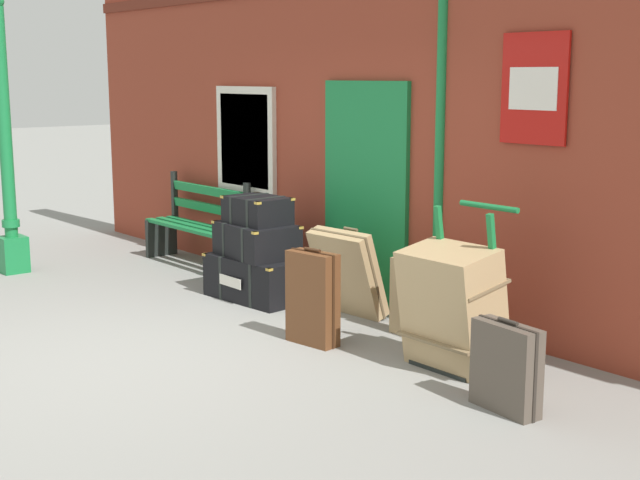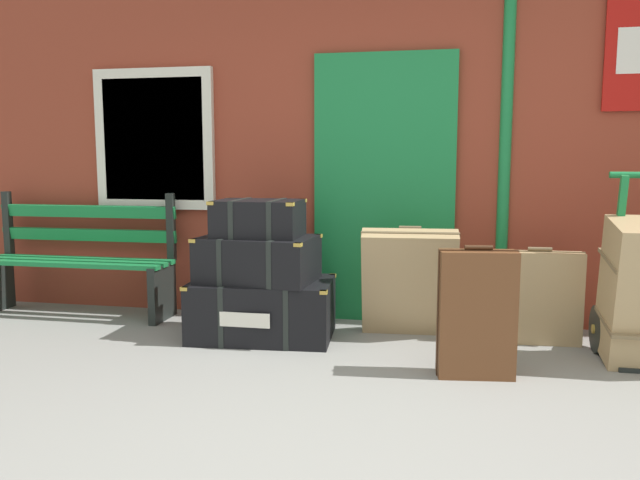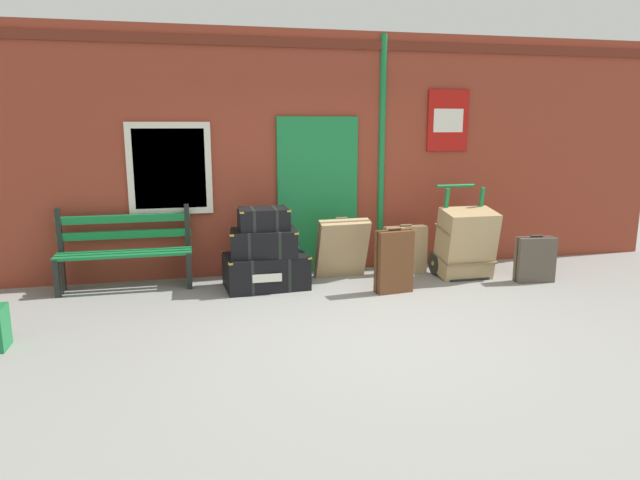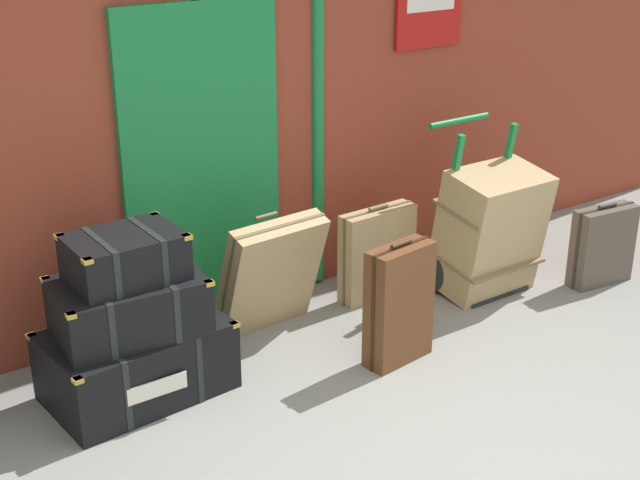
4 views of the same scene
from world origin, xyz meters
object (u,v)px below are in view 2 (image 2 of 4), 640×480
(steamer_trunk_middle, at_px, (258,259))
(suitcase_slate, at_px, (538,297))
(steamer_trunk_base, at_px, (263,309))
(suitcase_cream, at_px, (477,314))
(steamer_trunk_top, at_px, (259,218))
(suitcase_olive, at_px, (409,283))
(platform_bench, at_px, (79,261))

(steamer_trunk_middle, distance_m, suitcase_slate, 1.99)
(steamer_trunk_base, height_order, steamer_trunk_middle, steamer_trunk_middle)
(suitcase_cream, bearing_deg, steamer_trunk_top, 160.03)
(suitcase_olive, bearing_deg, steamer_trunk_middle, -167.58)
(steamer_trunk_base, relative_size, suitcase_slate, 1.53)
(steamer_trunk_top, xyz_separation_m, suitcase_slate, (1.95, 0.25, -0.55))
(platform_bench, distance_m, steamer_trunk_top, 1.77)
(steamer_trunk_base, bearing_deg, suitcase_cream, -20.58)
(platform_bench, height_order, steamer_trunk_base, platform_bench)
(steamer_trunk_base, height_order, suitcase_olive, suitcase_olive)
(suitcase_cream, bearing_deg, steamer_trunk_base, 159.42)
(steamer_trunk_top, bearing_deg, suitcase_slate, 7.29)
(platform_bench, xyz_separation_m, suitcase_slate, (3.63, -0.13, -0.12))
(platform_bench, xyz_separation_m, suitcase_olive, (2.73, -0.16, -0.04))
(suitcase_olive, height_order, suitcase_cream, suitcase_olive)
(suitcase_cream, bearing_deg, suitcase_olive, 119.81)
(steamer_trunk_top, distance_m, suitcase_cream, 1.67)
(platform_bench, height_order, suitcase_slate, platform_bench)
(steamer_trunk_top, height_order, suitcase_cream, steamer_trunk_top)
(steamer_trunk_base, distance_m, steamer_trunk_middle, 0.37)
(steamer_trunk_middle, relative_size, suitcase_slate, 1.23)
(suitcase_cream, bearing_deg, steamer_trunk_middle, 160.41)
(steamer_trunk_base, height_order, suitcase_slate, suitcase_slate)
(steamer_trunk_middle, relative_size, suitcase_olive, 1.05)
(suitcase_cream, bearing_deg, suitcase_slate, 60.06)
(platform_bench, relative_size, suitcase_olive, 1.97)
(suitcase_cream, bearing_deg, platform_bench, 163.73)
(platform_bench, bearing_deg, suitcase_olive, -3.27)
(suitcase_slate, bearing_deg, steamer_trunk_base, -172.95)
(steamer_trunk_middle, xyz_separation_m, suitcase_slate, (1.96, 0.26, -0.26))
(suitcase_slate, bearing_deg, steamer_trunk_top, -172.71)
(suitcase_olive, distance_m, suitcase_slate, 0.90)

